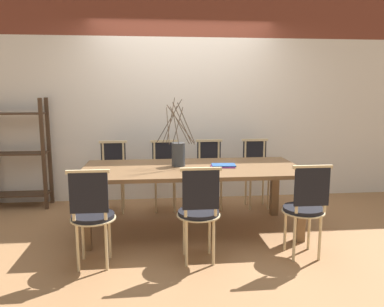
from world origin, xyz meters
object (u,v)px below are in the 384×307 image
(dining_table, at_px, (192,175))
(chair_far_center, at_px, (210,171))
(book_stack, at_px, (223,166))
(chair_near_center, at_px, (305,206))
(shelving_rack, at_px, (18,154))
(vase_centerpiece, at_px, (178,153))

(dining_table, height_order, chair_far_center, chair_far_center)
(dining_table, bearing_deg, book_stack, -4.16)
(chair_far_center, height_order, book_stack, chair_far_center)
(dining_table, relative_size, chair_far_center, 2.63)
(chair_near_center, height_order, shelving_rack, shelving_rack)
(chair_far_center, bearing_deg, shelving_rack, -6.53)
(chair_near_center, distance_m, chair_far_center, 1.72)
(chair_far_center, bearing_deg, book_stack, 91.30)
(vase_centerpiece, bearing_deg, shelving_rack, 153.89)
(dining_table, relative_size, book_stack, 8.31)
(dining_table, distance_m, chair_far_center, 0.87)
(chair_near_center, xyz_separation_m, shelving_rack, (-3.17, 1.89, 0.22))
(chair_near_center, height_order, vase_centerpiece, vase_centerpiece)
(shelving_rack, bearing_deg, chair_far_center, -6.53)
(chair_far_center, height_order, shelving_rack, shelving_rack)
(book_stack, bearing_deg, dining_table, 175.84)
(chair_near_center, distance_m, shelving_rack, 3.69)
(book_stack, xyz_separation_m, shelving_rack, (-2.54, 1.11, -0.01))
(dining_table, xyz_separation_m, chair_far_center, (0.32, 0.80, -0.13))
(dining_table, bearing_deg, shelving_rack, 153.71)
(chair_far_center, relative_size, book_stack, 3.16)
(book_stack, distance_m, shelving_rack, 2.77)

